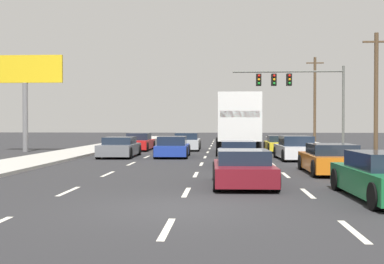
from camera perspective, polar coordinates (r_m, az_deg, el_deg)
name	(u,v)px	position (r m, az deg, el deg)	size (l,w,h in m)	color
ground_plane	(209,150)	(36.68, 1.88, -2.08)	(140.00, 140.00, 0.00)	#2B2B2D
sidewalk_right	(345,154)	(32.54, 16.83, -2.39)	(3.17, 80.00, 0.14)	#B2AFA8
sidewalk_left	(72,153)	(33.08, -13.33, -2.32)	(3.17, 80.00, 0.14)	#B2AFA8
lane_markings	(206,154)	(31.90, 1.64, -2.53)	(6.94, 57.00, 0.01)	silver
car_red	(139,142)	(37.05, -5.96, -1.18)	(1.86, 4.68, 1.26)	red
car_gray	(120,148)	(29.73, -8.13, -1.74)	(2.02, 4.43, 1.17)	slate
car_silver	(187,142)	(37.01, -0.57, -1.14)	(1.99, 4.57, 1.27)	#B7BABF
car_blue	(173,148)	(29.30, -2.18, -1.75)	(1.94, 4.06, 1.22)	#1E389E
box_truck	(237,121)	(32.43, 5.06, 1.25)	(2.74, 9.01, 3.72)	white
car_navy	(238,154)	(23.79, 5.14, -2.47)	(1.86, 4.46, 1.14)	#141E4C
car_maroon	(243,169)	(16.07, 5.76, -4.13)	(1.98, 4.06, 1.13)	maroon
car_yellow	(279,144)	(35.21, 9.75, -1.39)	(1.83, 4.31, 1.12)	yellow
car_white	(296,149)	(27.82, 11.54, -1.86)	(1.99, 4.27, 1.29)	white
car_orange	(331,160)	(20.51, 15.29, -3.00)	(1.98, 4.20, 1.16)	orange
traffic_signal_mast	(292,85)	(41.39, 11.13, 5.23)	(8.86, 0.69, 6.52)	#595B56
utility_pole_mid	(376,91)	(36.32, 19.96, 4.38)	(1.80, 0.28, 8.02)	brown
utility_pole_far	(315,98)	(54.57, 13.62, 3.69)	(1.80, 0.28, 8.85)	brown
roadside_billboard	(25,81)	(36.68, -18.22, 5.51)	(5.20, 0.36, 6.62)	slate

